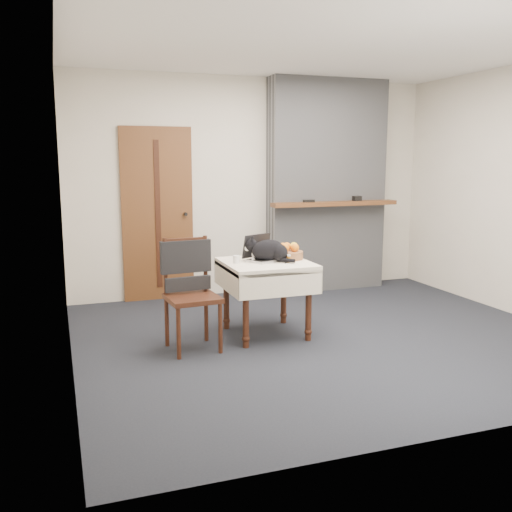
% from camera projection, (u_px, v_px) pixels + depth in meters
% --- Properties ---
extents(ground, '(4.50, 4.50, 0.00)m').
position_uv_depth(ground, '(325.00, 337.00, 5.31)').
color(ground, black).
rests_on(ground, ground).
extents(room_shell, '(4.52, 4.01, 2.61)m').
position_uv_depth(room_shell, '(308.00, 146.00, 5.45)').
color(room_shell, beige).
rests_on(room_shell, ground).
extents(door, '(0.82, 0.10, 2.00)m').
position_uv_depth(door, '(158.00, 215.00, 6.59)').
color(door, brown).
rests_on(door, ground).
extents(chimney, '(1.62, 0.48, 2.60)m').
position_uv_depth(chimney, '(327.00, 186.00, 7.11)').
color(chimney, gray).
rests_on(chimney, ground).
extents(side_table, '(0.78, 0.78, 0.70)m').
position_uv_depth(side_table, '(266.00, 273.00, 5.30)').
color(side_table, '#3C1E10').
rests_on(side_table, ground).
extents(laptop, '(0.41, 0.39, 0.24)m').
position_uv_depth(laptop, '(262.00, 254.00, 5.34)').
color(laptop, '#B7B7BC').
rests_on(laptop, side_table).
extents(cat, '(0.42, 0.35, 0.23)m').
position_uv_depth(cat, '(269.00, 251.00, 5.27)').
color(cat, black).
rests_on(cat, side_table).
extents(cream_jar, '(0.06, 0.06, 0.07)m').
position_uv_depth(cream_jar, '(236.00, 259.00, 5.20)').
color(cream_jar, silver).
rests_on(cream_jar, side_table).
extents(pill_bottle, '(0.03, 0.03, 0.07)m').
position_uv_depth(pill_bottle, '(289.00, 258.00, 5.23)').
color(pill_bottle, '#AD6715').
rests_on(pill_bottle, side_table).
extents(fruit_basket, '(0.27, 0.27, 0.15)m').
position_uv_depth(fruit_basket, '(289.00, 253.00, 5.40)').
color(fruit_basket, brown).
rests_on(fruit_basket, side_table).
extents(desk_clutter, '(0.12, 0.12, 0.01)m').
position_uv_depth(desk_clutter, '(287.00, 260.00, 5.34)').
color(desk_clutter, black).
rests_on(desk_clutter, side_table).
extents(chair, '(0.47, 0.46, 0.97)m').
position_uv_depth(chair, '(189.00, 278.00, 4.95)').
color(chair, '#3C1E10').
rests_on(chair, ground).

